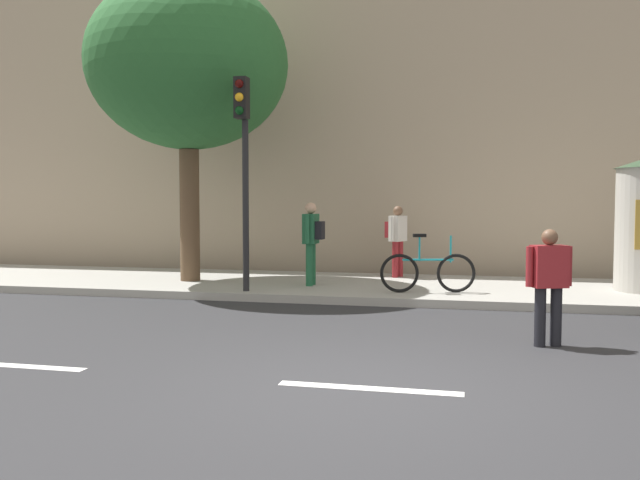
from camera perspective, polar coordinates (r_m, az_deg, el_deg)
ground_plane at (r=6.40m, az=4.39°, el=-13.01°), size 80.00×80.00×0.00m
sidewalk_curb at (r=13.23m, az=8.88°, el=-4.28°), size 36.00×4.00×0.15m
lane_markings at (r=6.40m, az=4.39°, el=-12.98°), size 25.80×0.16×0.01m
building_backdrop at (r=18.36m, az=10.12°, el=12.63°), size 36.00×5.00×9.62m
traffic_light at (r=12.06m, az=-6.82°, el=8.13°), size 0.24×0.45×3.95m
street_tree at (r=14.30m, az=-11.62°, el=14.96°), size 4.22×4.22×6.38m
pedestrian_in_light_jacket at (r=8.55m, az=19.62°, el=-3.26°), size 0.57×0.37×1.48m
pedestrian_with_bag at (r=12.90m, az=-0.73°, el=0.36°), size 0.39×0.62×1.67m
pedestrian_in_dark_shirt at (r=14.50m, az=6.83°, el=0.46°), size 0.49×0.57×1.60m
bicycle_leaning at (r=12.06m, az=9.53°, el=-2.78°), size 1.74×0.46×1.09m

